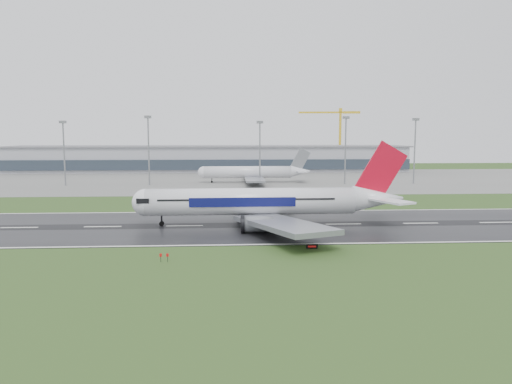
{
  "coord_description": "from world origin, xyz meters",
  "views": [
    {
      "loc": [
        10.78,
        -119.78,
        22.59
      ],
      "look_at": [
        18.5,
        12.0,
        7.0
      ],
      "focal_mm": 34.15,
      "sensor_mm": 36.0,
      "label": 1
    }
  ],
  "objects": [
    {
      "name": "runway",
      "position": [
        0.0,
        0.0,
        0.05
      ],
      "size": [
        400.0,
        45.0,
        0.1
      ],
      "primitive_type": "cube",
      "color": "black",
      "rests_on": "ground"
    },
    {
      "name": "main_airliner",
      "position": [
        21.36,
        0.34,
        10.14
      ],
      "size": [
        68.62,
        65.42,
        20.07
      ],
      "primitive_type": null,
      "rotation": [
        0.0,
        0.0,
        0.01
      ],
      "color": "white",
      "rests_on": "runway"
    },
    {
      "name": "ground",
      "position": [
        0.0,
        0.0,
        0.0
      ],
      "size": [
        520.0,
        520.0,
        0.0
      ],
      "primitive_type": "plane",
      "color": "#274519",
      "rests_on": "ground"
    },
    {
      "name": "floodmast_1",
      "position": [
        -61.26,
        100.0,
        13.75
      ],
      "size": [
        0.64,
        0.64,
        27.49
      ],
      "primitive_type": "cylinder",
      "color": "gray",
      "rests_on": "ground"
    },
    {
      "name": "parked_airliner",
      "position": [
        22.43,
        109.12,
        7.99
      ],
      "size": [
        54.28,
        50.58,
        15.83
      ],
      "primitive_type": null,
      "rotation": [
        0.0,
        0.0,
        -0.01
      ],
      "color": "silver",
      "rests_on": "apron"
    },
    {
      "name": "floodmast_5",
      "position": [
        96.86,
        100.0,
        14.47
      ],
      "size": [
        0.64,
        0.64,
        28.94
      ],
      "primitive_type": "cylinder",
      "color": "gray",
      "rests_on": "ground"
    },
    {
      "name": "apron",
      "position": [
        0.0,
        125.0,
        0.04
      ],
      "size": [
        400.0,
        130.0,
        0.08
      ],
      "primitive_type": "cube",
      "color": "slate",
      "rests_on": "ground"
    },
    {
      "name": "tower_crane",
      "position": [
        85.24,
        200.0,
        20.09
      ],
      "size": [
        40.36,
        6.23,
        40.17
      ],
      "primitive_type": null,
      "rotation": [
        0.0,
        0.0,
        -0.1
      ],
      "color": "gold",
      "rests_on": "ground"
    },
    {
      "name": "floodmast_2",
      "position": [
        -24.3,
        100.0,
        14.89
      ],
      "size": [
        0.64,
        0.64,
        29.78
      ],
      "primitive_type": "cylinder",
      "color": "gray",
      "rests_on": "ground"
    },
    {
      "name": "floodmast_3",
      "position": [
        25.4,
        100.0,
        13.77
      ],
      "size": [
        0.64,
        0.64,
        27.55
      ],
      "primitive_type": "cylinder",
      "color": "gray",
      "rests_on": "ground"
    },
    {
      "name": "runway_sign",
      "position": [
        27.36,
        -26.23,
        0.52
      ],
      "size": [
        2.31,
        0.46,
        1.04
      ],
      "primitive_type": null,
      "rotation": [
        0.0,
        0.0,
        -0.09
      ],
      "color": "black",
      "rests_on": "ground"
    },
    {
      "name": "terminal",
      "position": [
        0.0,
        185.0,
        7.5
      ],
      "size": [
        240.0,
        36.0,
        15.0
      ],
      "primitive_type": "cube",
      "color": "#92949D",
      "rests_on": "ground"
    },
    {
      "name": "floodmast_4",
      "position": [
        64.55,
        100.0,
        14.83
      ],
      "size": [
        0.64,
        0.64,
        29.66
      ],
      "primitive_type": "cylinder",
      "color": "gray",
      "rests_on": "ground"
    }
  ]
}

